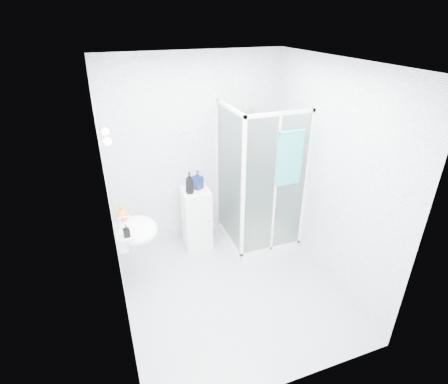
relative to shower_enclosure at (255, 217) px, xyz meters
name	(u,v)px	position (x,y,z in m)	size (l,w,h in m)	color
room	(231,194)	(-0.67, -0.77, 0.85)	(2.40, 2.60, 2.60)	white
shower_enclosure	(255,217)	(0.00, 0.00, 0.00)	(0.90, 0.95, 2.00)	white
wall_basin	(135,231)	(-1.66, -0.32, 0.35)	(0.46, 0.56, 0.35)	white
mirror	(107,177)	(-1.85, -0.32, 1.05)	(0.02, 0.60, 0.70)	white
vanity_lights	(106,136)	(-1.80, -0.32, 1.47)	(0.10, 0.40, 0.08)	silver
wall_hooks	(177,133)	(-0.92, 0.49, 1.17)	(0.23, 0.06, 0.03)	silver
storage_cabinet	(197,218)	(-0.78, 0.25, -0.01)	(0.38, 0.40, 0.88)	white
hand_towel	(290,157)	(0.22, -0.40, 1.02)	(0.32, 0.05, 0.69)	teal
shampoo_bottle_a	(190,183)	(-0.87, 0.20, 0.58)	(0.11, 0.11, 0.30)	black
shampoo_bottle_b	(198,180)	(-0.73, 0.30, 0.56)	(0.12, 0.12, 0.26)	navy
soap_dispenser_orange	(122,213)	(-1.76, -0.14, 0.51)	(0.14, 0.14, 0.18)	orange
soap_dispenser_black	(126,231)	(-1.76, -0.51, 0.49)	(0.07, 0.07, 0.14)	black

